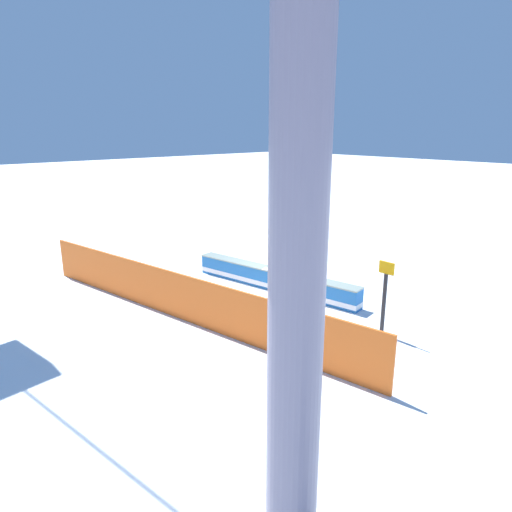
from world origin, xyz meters
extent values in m
plane|color=white|center=(0.00, 0.00, 0.00)|extent=(120.00, 120.00, 0.00)
cube|color=blue|center=(0.00, 0.00, 0.31)|extent=(5.92, 1.39, 0.61)
cube|color=white|center=(0.00, 0.00, 0.15)|extent=(5.93, 1.40, 0.15)
cube|color=gray|center=(0.00, 0.00, 0.63)|extent=(5.93, 1.45, 0.04)
cube|color=silver|center=(-0.47, -0.08, 0.66)|extent=(1.59, 0.81, 0.01)
cylinder|color=#2B694A|center=(-0.22, 0.01, 1.00)|extent=(0.18, 0.18, 0.66)
cylinder|color=#2B694A|center=(-0.72, -0.17, 1.00)|extent=(0.18, 0.18, 0.66)
cube|color=yellow|center=(-0.30, -0.02, 1.62)|extent=(0.46, 0.36, 0.57)
sphere|color=black|center=(-0.30, -0.02, 2.01)|extent=(0.22, 0.22, 0.22)
cylinder|color=yellow|center=(-0.19, 0.20, 1.65)|extent=(0.42, 0.23, 0.48)
cylinder|color=yellow|center=(-0.34, -0.21, 1.65)|extent=(0.12, 0.12, 0.55)
cylinder|color=slate|center=(-6.60, 6.09, 4.90)|extent=(0.63, 0.63, 9.80)
cube|color=orange|center=(0.00, 3.47, 0.63)|extent=(11.64, 1.98, 1.27)
cylinder|color=#262628|center=(-4.15, 0.31, 0.79)|extent=(0.10, 0.10, 1.57)
cube|color=#FCB510|center=(-4.15, 0.31, 1.72)|extent=(0.40, 0.04, 0.30)
camera|label=1|loc=(-9.75, 9.52, 4.94)|focal=32.02mm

